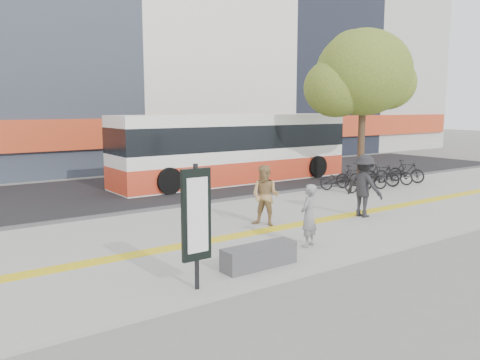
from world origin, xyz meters
TOP-DOWN VIEW (x-y plane):
  - ground at (0.00, 0.00)m, footprint 120.00×120.00m
  - sidewalk at (0.00, 1.50)m, footprint 40.00×7.00m
  - tactile_strip at (0.00, 1.00)m, footprint 40.00×0.45m
  - street at (0.00, 9.00)m, footprint 40.00×8.00m
  - curb at (0.00, 5.00)m, footprint 40.00×0.25m
  - bench at (-2.60, -1.20)m, footprint 1.60×0.45m
  - signboard at (-4.20, -1.51)m, footprint 0.55×0.10m
  - street_tree at (7.18, 4.82)m, footprint 4.40×3.80m
  - bus at (3.60, 8.50)m, footprint 10.78×2.56m
  - bicycle_row at (7.22, 4.00)m, footprint 4.97×1.68m
  - seated_woman at (-0.80, -0.69)m, footprint 0.62×0.52m
  - pedestrian_tan at (-0.35, 1.44)m, footprint 0.92×0.99m
  - pedestrian_dark at (2.65, 0.65)m, footprint 0.78×1.22m

SIDE VIEW (x-z plane):
  - ground at x=0.00m, z-range 0.00..0.00m
  - street at x=0.00m, z-range 0.00..0.06m
  - sidewalk at x=0.00m, z-range 0.00..0.08m
  - curb at x=0.00m, z-range 0.00..0.14m
  - tactile_strip at x=0.00m, z-range 0.08..0.09m
  - bench at x=-2.60m, z-range 0.08..0.53m
  - bicycle_row at x=7.22m, z-range 0.06..0.98m
  - seated_woman at x=-0.80m, z-range 0.08..1.52m
  - pedestrian_tan at x=-0.35m, z-range 0.08..1.71m
  - pedestrian_dark at x=2.65m, z-range 0.08..1.88m
  - signboard at x=-4.20m, z-range 0.27..2.47m
  - bus at x=3.60m, z-range -0.02..2.84m
  - street_tree at x=7.18m, z-range 1.36..7.67m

